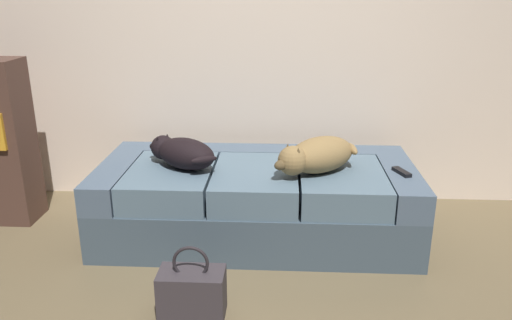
{
  "coord_description": "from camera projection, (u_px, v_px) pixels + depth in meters",
  "views": [
    {
      "loc": [
        0.16,
        -2.02,
        1.54
      ],
      "look_at": [
        0.0,
        0.92,
        0.53
      ],
      "focal_mm": 35.69,
      "sensor_mm": 36.0,
      "label": 1
    }
  ],
  "objects": [
    {
      "name": "back_wall",
      "position": [
        262.0,
        6.0,
        3.52
      ],
      "size": [
        6.4,
        0.1,
        2.8
      ],
      "primitive_type": "cube",
      "color": "beige",
      "rests_on": "ground"
    },
    {
      "name": "tv_remote",
      "position": [
        402.0,
        172.0,
        3.02
      ],
      "size": [
        0.1,
        0.16,
        0.02
      ],
      "primitive_type": "cube",
      "rotation": [
        0.0,
        0.0,
        0.37
      ],
      "color": "black",
      "rests_on": "couch"
    },
    {
      "name": "couch",
      "position": [
        256.0,
        200.0,
        3.25
      ],
      "size": [
        1.97,
        0.91,
        0.48
      ],
      "color": "#3F4F5B",
      "rests_on": "ground"
    },
    {
      "name": "dog_tan",
      "position": [
        316.0,
        155.0,
        3.01
      ],
      "size": [
        0.55,
        0.49,
        0.21
      ],
      "color": "olive",
      "rests_on": "couch"
    },
    {
      "name": "handbag",
      "position": [
        192.0,
        292.0,
        2.47
      ],
      "size": [
        0.32,
        0.18,
        0.38
      ],
      "color": "#352F34",
      "rests_on": "ground"
    },
    {
      "name": "dog_dark",
      "position": [
        182.0,
        152.0,
        3.11
      ],
      "size": [
        0.51,
        0.41,
        0.19
      ],
      "color": "black",
      "rests_on": "couch"
    }
  ]
}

